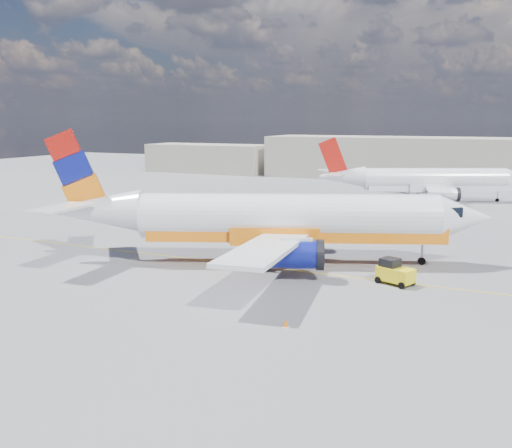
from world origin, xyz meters
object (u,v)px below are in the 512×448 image
at_px(main_jet, 274,219).
at_px(traffic_cone, 286,323).
at_px(second_jet, 428,180).
at_px(gse_tug, 394,272).

xyz_separation_m(main_jet, traffic_cone, (6.13, -13.00, -3.35)).
distance_m(second_jet, traffic_cone, 53.70).
height_order(gse_tug, traffic_cone, gse_tug).
distance_m(main_jet, traffic_cone, 14.76).
relative_size(main_jet, second_jet, 1.20).
xyz_separation_m(second_jet, traffic_cone, (-0.11, -53.63, -2.76)).
height_order(main_jet, gse_tug, main_jet).
relative_size(main_jet, traffic_cone, 73.04).
distance_m(main_jet, gse_tug, 10.52).
bearing_deg(gse_tug, main_jet, -169.04).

